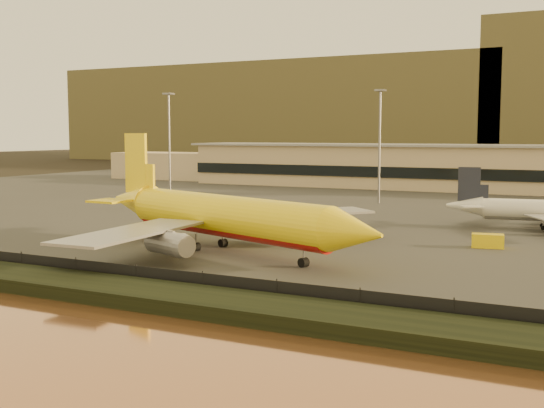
{
  "coord_description": "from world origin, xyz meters",
  "views": [
    {
      "loc": [
        36.94,
        -67.88,
        15.79
      ],
      "look_at": [
        -2.99,
        12.0,
        6.55
      ],
      "focal_mm": 45.0,
      "sensor_mm": 36.0,
      "label": 1
    }
  ],
  "objects": [
    {
      "name": "embankment",
      "position": [
        0.0,
        -17.0,
        0.7
      ],
      "size": [
        320.0,
        7.0,
        1.4
      ],
      "primitive_type": "cube",
      "color": "black",
      "rests_on": "ground"
    },
    {
      "name": "gse_vehicle_white",
      "position": [
        -15.61,
        31.89,
        1.14
      ],
      "size": [
        4.44,
        2.6,
        1.87
      ],
      "primitive_type": "cube",
      "rotation": [
        0.0,
        0.0,
        0.18
      ],
      "color": "silver",
      "rests_on": "tarmac"
    },
    {
      "name": "ground",
      "position": [
        0.0,
        0.0,
        0.0
      ],
      "size": [
        900.0,
        900.0,
        0.0
      ],
      "primitive_type": "plane",
      "color": "black",
      "rests_on": "ground"
    },
    {
      "name": "distant_hills",
      "position": [
        -20.74,
        340.0,
        31.39
      ],
      "size": [
        470.0,
        160.0,
        70.0
      ],
      "color": "brown",
      "rests_on": "ground"
    },
    {
      "name": "tarmac",
      "position": [
        0.0,
        95.0,
        0.1
      ],
      "size": [
        320.0,
        220.0,
        0.2
      ],
      "primitive_type": "cube",
      "color": "#2D2D2D",
      "rests_on": "ground"
    },
    {
      "name": "apron_light_masts",
      "position": [
        15.0,
        75.0,
        15.7
      ],
      "size": [
        152.2,
        12.2,
        25.4
      ],
      "color": "slate",
      "rests_on": "tarmac"
    },
    {
      "name": "dhl_cargo_jet",
      "position": [
        -8.77,
        8.98,
        4.87
      ],
      "size": [
        50.89,
        48.37,
        15.65
      ],
      "rotation": [
        0.0,
        0.0,
        -0.34
      ],
      "color": "yellow",
      "rests_on": "tarmac"
    },
    {
      "name": "perimeter_fence",
      "position": [
        0.0,
        -13.0,
        1.3
      ],
      "size": [
        300.0,
        0.05,
        2.2
      ],
      "primitive_type": "cube",
      "color": "black",
      "rests_on": "tarmac"
    },
    {
      "name": "terminal_building",
      "position": [
        -14.52,
        125.55,
        6.25
      ],
      "size": [
        202.0,
        25.0,
        12.6
      ],
      "color": "tan",
      "rests_on": "tarmac"
    },
    {
      "name": "gse_vehicle_yellow",
      "position": [
        22.15,
        27.91,
        1.15
      ],
      "size": [
        4.5,
        2.6,
        1.91
      ],
      "primitive_type": "cube",
      "rotation": [
        0.0,
        0.0,
        0.17
      ],
      "color": "yellow",
      "rests_on": "tarmac"
    }
  ]
}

